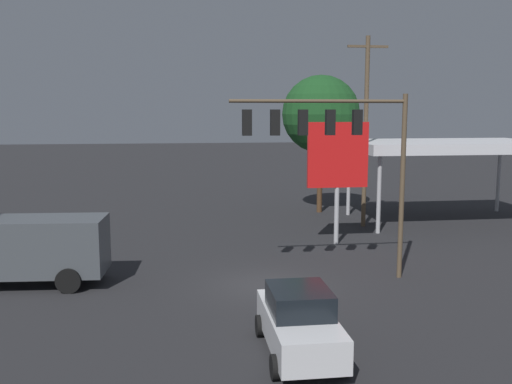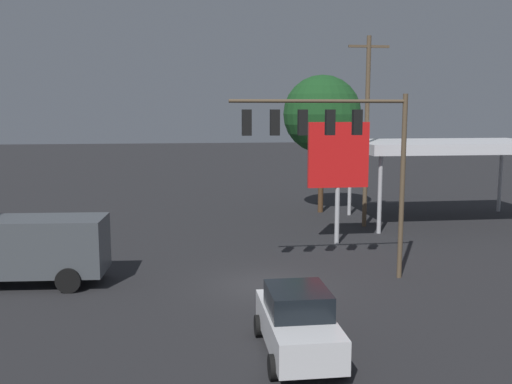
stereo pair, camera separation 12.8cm
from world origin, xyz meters
name	(u,v)px [view 1 (the left image)]	position (x,y,z in m)	size (l,w,h in m)	color
ground_plane	(263,285)	(0.00, 0.00, 0.00)	(200.00, 200.00, 0.00)	#262628
traffic_signal_assembly	(333,138)	(-2.81, -0.28, 5.77)	(7.13, 0.43, 7.51)	brown
utility_pole	(366,128)	(-7.64, -10.63, 5.83)	(2.40, 0.26, 11.08)	brown
gas_station_canopy	(446,147)	(-13.12, -11.51, 4.64)	(11.76, 6.98, 4.99)	silver
price_sign	(338,158)	(-4.78, -6.36, 4.44)	(3.12, 0.27, 6.28)	#B7B7BC
delivery_truck	(12,243)	(9.75, -1.27, 1.69)	(6.94, 2.92, 3.58)	#474C51
sedan_waiting	(299,322)	(-0.06, 6.57, 0.95)	(2.07, 4.40, 1.93)	silver
street_tree	(321,114)	(-6.21, -15.66, 6.59)	(5.16, 5.16, 9.19)	#4C331E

